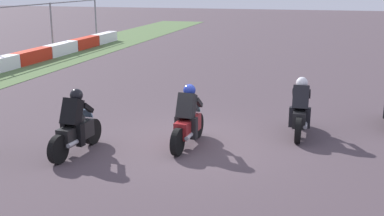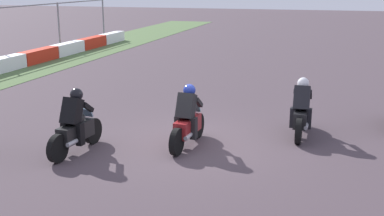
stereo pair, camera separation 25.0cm
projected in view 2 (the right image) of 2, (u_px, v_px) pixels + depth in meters
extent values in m
plane|color=#463A40|center=(194.00, 143.00, 12.02)|extent=(120.00, 120.00, 0.00)
cube|color=white|center=(2.00, 65.00, 21.30)|extent=(2.71, 0.60, 0.64)
cube|color=red|center=(39.00, 56.00, 23.87)|extent=(2.71, 0.60, 0.64)
cube|color=white|center=(68.00, 49.00, 26.44)|extent=(2.71, 0.60, 0.64)
cube|color=red|center=(92.00, 43.00, 29.01)|extent=(2.71, 0.60, 0.64)
cube|color=white|center=(112.00, 38.00, 31.58)|extent=(2.71, 0.60, 0.64)
cylinder|color=slate|center=(59.00, 26.00, 28.58)|extent=(0.10, 0.10, 2.69)
cylinder|color=slate|center=(103.00, 19.00, 33.98)|extent=(0.10, 0.10, 2.69)
cylinder|color=black|center=(302.00, 116.00, 13.17)|extent=(0.64, 0.14, 0.64)
cylinder|color=black|center=(299.00, 131.00, 11.87)|extent=(0.64, 0.14, 0.64)
cube|color=black|center=(301.00, 117.00, 12.48)|extent=(1.10, 0.32, 0.40)
ellipsoid|color=black|center=(302.00, 105.00, 12.49)|extent=(0.48, 0.30, 0.24)
cube|color=red|center=(300.00, 121.00, 12.00)|extent=(0.06, 0.16, 0.08)
cylinder|color=#A5A5AD|center=(306.00, 126.00, 12.14)|extent=(0.42, 0.10, 0.10)
cube|color=black|center=(302.00, 98.00, 12.25)|extent=(0.49, 0.40, 0.66)
sphere|color=silver|center=(303.00, 83.00, 12.37)|extent=(0.30, 0.30, 0.30)
cube|color=#7E5381|center=(303.00, 100.00, 12.86)|extent=(0.16, 0.26, 0.23)
cube|color=black|center=(293.00, 117.00, 12.42)|extent=(0.18, 0.14, 0.52)
cube|color=black|center=(309.00, 119.00, 12.31)|extent=(0.18, 0.14, 0.52)
cube|color=black|center=(296.00, 94.00, 12.65)|extent=(0.39, 0.10, 0.31)
cube|color=black|center=(310.00, 94.00, 12.55)|extent=(0.39, 0.10, 0.31)
cylinder|color=black|center=(198.00, 125.00, 12.35)|extent=(0.65, 0.19, 0.64)
cylinder|color=black|center=(177.00, 142.00, 11.09)|extent=(0.65, 0.19, 0.64)
cube|color=maroon|center=(188.00, 126.00, 11.67)|extent=(1.12, 0.40, 0.40)
ellipsoid|color=maroon|center=(189.00, 113.00, 11.69)|extent=(0.50, 0.33, 0.24)
cube|color=red|center=(180.00, 131.00, 11.21)|extent=(0.07, 0.16, 0.08)
cylinder|color=#A5A5AD|center=(189.00, 136.00, 11.34)|extent=(0.43, 0.13, 0.10)
cube|color=black|center=(186.00, 106.00, 11.45)|extent=(0.51, 0.43, 0.66)
sphere|color=navy|center=(189.00, 90.00, 11.56)|extent=(0.32, 0.32, 0.30)
cube|color=teal|center=(195.00, 108.00, 12.04)|extent=(0.17, 0.27, 0.23)
cube|color=black|center=(178.00, 127.00, 11.63)|extent=(0.19, 0.15, 0.52)
cube|color=black|center=(194.00, 128.00, 11.50)|extent=(0.19, 0.15, 0.52)
cube|color=black|center=(185.00, 101.00, 11.85)|extent=(0.39, 0.13, 0.31)
cube|color=black|center=(199.00, 102.00, 11.73)|extent=(0.39, 0.13, 0.31)
cylinder|color=black|center=(93.00, 131.00, 11.91)|extent=(0.65, 0.20, 0.64)
cylinder|color=black|center=(58.00, 148.00, 10.65)|extent=(0.65, 0.20, 0.64)
cube|color=black|center=(76.00, 132.00, 11.23)|extent=(1.12, 0.42, 0.40)
ellipsoid|color=black|center=(77.00, 118.00, 11.25)|extent=(0.50, 0.34, 0.24)
cube|color=red|center=(62.00, 137.00, 10.77)|extent=(0.07, 0.16, 0.08)
cylinder|color=#A5A5AD|center=(73.00, 142.00, 10.89)|extent=(0.43, 0.14, 0.10)
cube|color=black|center=(72.00, 111.00, 11.01)|extent=(0.52, 0.44, 0.66)
sphere|color=black|center=(76.00, 95.00, 11.12)|extent=(0.33, 0.33, 0.30)
cube|color=slate|center=(87.00, 112.00, 11.60)|extent=(0.18, 0.27, 0.23)
cube|color=black|center=(65.00, 132.00, 11.20)|extent=(0.19, 0.16, 0.52)
cube|color=black|center=(80.00, 134.00, 11.05)|extent=(0.19, 0.16, 0.52)
cube|color=black|center=(75.00, 106.00, 11.41)|extent=(0.39, 0.13, 0.31)
cube|color=black|center=(88.00, 107.00, 11.28)|extent=(0.39, 0.13, 0.31)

